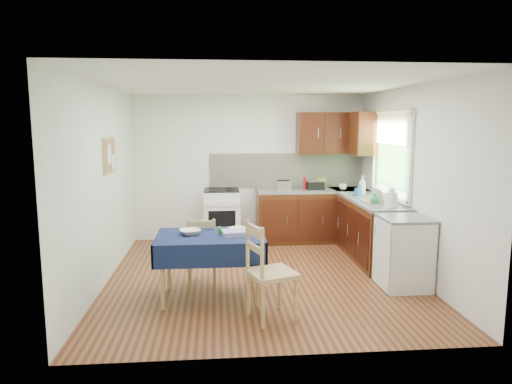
{
  "coord_description": "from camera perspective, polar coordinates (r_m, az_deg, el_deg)",
  "views": [
    {
      "loc": [
        -0.58,
        -5.79,
        2.0
      ],
      "look_at": [
        -0.05,
        0.34,
        1.08
      ],
      "focal_mm": 32.0,
      "sensor_mm": 36.0,
      "label": 1
    }
  ],
  "objects": [
    {
      "name": "soap_bottle_a",
      "position": [
        7.3,
        13.13,
        0.8
      ],
      "size": [
        0.16,
        0.16,
        0.31
      ],
      "primitive_type": "imported",
      "rotation": [
        0.0,
        0.0,
        0.58
      ],
      "color": "white",
      "rests_on": "worktop_right"
    },
    {
      "name": "corkboard",
      "position": [
        6.26,
        -17.86,
        4.38
      ],
      "size": [
        0.04,
        0.62,
        0.47
      ],
      "color": "tan",
      "rests_on": "wall_left"
    },
    {
      "name": "soap_bottle_c",
      "position": [
        6.55,
        14.57,
        -0.81
      ],
      "size": [
        0.15,
        0.15,
        0.15
      ],
      "primitive_type": "imported",
      "rotation": [
        0.0,
        0.0,
        3.5
      ],
      "color": "#227D32",
      "rests_on": "worktop_right"
    },
    {
      "name": "worktop_right",
      "position": [
        6.92,
        14.32,
        -1.11
      ],
      "size": [
        0.6,
        1.7,
        0.04
      ],
      "primitive_type": "cube",
      "color": "slate",
      "rests_on": "base_cabinets"
    },
    {
      "name": "worktop_corner",
      "position": [
        8.01,
        11.62,
        0.25
      ],
      "size": [
        0.6,
        0.6,
        0.04
      ],
      "primitive_type": "cube",
      "color": "slate",
      "rests_on": "base_cabinets"
    },
    {
      "name": "stove",
      "position": [
        7.75,
        -4.3,
        -3.03
      ],
      "size": [
        0.6,
        0.61,
        0.92
      ],
      "color": "white",
      "rests_on": "ground"
    },
    {
      "name": "fridge",
      "position": [
        5.92,
        18.0,
        -7.21
      ],
      "size": [
        0.58,
        0.6,
        0.89
      ],
      "color": "white",
      "rests_on": "ground"
    },
    {
      "name": "dining_table",
      "position": [
        5.29,
        -5.71,
        -6.47
      ],
      "size": [
        1.23,
        0.83,
        0.75
      ],
      "rotation": [
        0.0,
        0.0,
        0.36
      ],
      "color": "#0E133A",
      "rests_on": "ground"
    },
    {
      "name": "wall_front",
      "position": [
        3.81,
        3.88,
        -2.92
      ],
      "size": [
        4.0,
        0.02,
        2.5
      ],
      "primitive_type": "cube",
      "color": "silver",
      "rests_on": "ground"
    },
    {
      "name": "dish_rack",
      "position": [
        6.69,
        15.04,
        -1.08
      ],
      "size": [
        0.43,
        0.32,
        0.2
      ],
      "rotation": [
        0.0,
        0.0,
        0.2
      ],
      "color": "gray",
      "rests_on": "worktop_right"
    },
    {
      "name": "cup",
      "position": [
        7.83,
        10.83,
        0.63
      ],
      "size": [
        0.17,
        0.17,
        0.1
      ],
      "primitive_type": "imported",
      "rotation": [
        0.0,
        0.0,
        -0.41
      ],
      "color": "white",
      "rests_on": "worktop_back"
    },
    {
      "name": "soap_bottle_b",
      "position": [
        7.25,
        12.66,
        0.24
      ],
      "size": [
        0.11,
        0.11,
        0.18
      ],
      "primitive_type": "imported",
      "rotation": [
        0.0,
        0.0,
        2.04
      ],
      "color": "#1E5EB4",
      "rests_on": "worktop_right"
    },
    {
      "name": "kettle",
      "position": [
        6.36,
        16.58,
        -0.77
      ],
      "size": [
        0.16,
        0.16,
        0.26
      ],
      "color": "white",
      "rests_on": "worktop_right"
    },
    {
      "name": "plate_bowl",
      "position": [
        5.32,
        -8.23,
        -4.95
      ],
      "size": [
        0.3,
        0.3,
        0.06
      ],
      "primitive_type": "imported",
      "rotation": [
        0.0,
        0.0,
        0.28
      ],
      "color": "#F8F1CB",
      "rests_on": "dining_table"
    },
    {
      "name": "worktop_back",
      "position": [
        7.84,
        7.06,
        0.2
      ],
      "size": [
        1.9,
        0.6,
        0.04
      ],
      "primitive_type": "cube",
      "color": "slate",
      "rests_on": "base_cabinets"
    },
    {
      "name": "base_cabinets",
      "position": [
        7.48,
        10.17,
        -3.79
      ],
      "size": [
        1.9,
        2.3,
        0.86
      ],
      "color": "black",
      "rests_on": "ground"
    },
    {
      "name": "tea_towel",
      "position": [
        5.23,
        -2.54,
        -5.13
      ],
      "size": [
        0.34,
        0.28,
        0.06
      ],
      "primitive_type": "cube",
      "rotation": [
        0.0,
        0.0,
        0.15
      ],
      "color": "navy",
      "rests_on": "dining_table"
    },
    {
      "name": "chair_near",
      "position": [
        4.73,
        1.42,
        -9.54
      ],
      "size": [
        0.57,
        0.57,
        1.02
      ],
      "rotation": [
        0.0,
        0.0,
        1.9
      ],
      "color": "tan",
      "rests_on": "ground"
    },
    {
      "name": "toaster",
      "position": [
        7.64,
        3.47,
        0.81
      ],
      "size": [
        0.24,
        0.15,
        0.18
      ],
      "rotation": [
        0.0,
        0.0,
        0.15
      ],
      "color": "silver",
      "rests_on": "worktop_back"
    },
    {
      "name": "ceiling",
      "position": [
        5.84,
        0.75,
        13.37
      ],
      "size": [
        4.0,
        4.2,
        0.02
      ],
      "primitive_type": "cube",
      "color": "white",
      "rests_on": "wall_back"
    },
    {
      "name": "wall_back",
      "position": [
        7.95,
        -0.78,
        3.05
      ],
      "size": [
        4.0,
        0.02,
        2.5
      ],
      "primitive_type": "cube",
      "color": "silver",
      "rests_on": "ground"
    },
    {
      "name": "chair_far",
      "position": [
        5.75,
        -6.81,
        -7.15
      ],
      "size": [
        0.39,
        0.39,
        0.87
      ],
      "rotation": [
        0.0,
        0.0,
        3.16
      ],
      "color": "tan",
      "rests_on": "ground"
    },
    {
      "name": "book",
      "position": [
        5.47,
        -2.88,
        -4.7
      ],
      "size": [
        0.27,
        0.29,
        0.02
      ],
      "primitive_type": "imported",
      "rotation": [
        0.0,
        0.0,
        0.54
      ],
      "color": "white",
      "rests_on": "dining_table"
    },
    {
      "name": "wall_right",
      "position": [
        6.38,
        18.9,
        1.26
      ],
      "size": [
        0.02,
        4.2,
        2.5
      ],
      "primitive_type": "cube",
      "color": "silver",
      "rests_on": "ground"
    },
    {
      "name": "splashback",
      "position": [
        8.01,
        3.88,
        2.72
      ],
      "size": [
        2.7,
        0.02,
        0.6
      ],
      "primitive_type": "cube",
      "color": "beige",
      "rests_on": "wall_back"
    },
    {
      "name": "spice_jar",
      "position": [
        5.29,
        -4.64,
        -4.81
      ],
      "size": [
        0.04,
        0.04,
        0.09
      ],
      "primitive_type": "cylinder",
      "color": "#279128",
      "rests_on": "dining_table"
    },
    {
      "name": "upper_cabinets",
      "position": [
        7.88,
        10.6,
        7.24
      ],
      "size": [
        1.2,
        0.85,
        0.7
      ],
      "color": "black",
      "rests_on": "wall_back"
    },
    {
      "name": "window",
      "position": [
        6.98,
        16.53,
        5.25
      ],
      "size": [
        0.04,
        1.48,
        1.26
      ],
      "color": "#305E26",
      "rests_on": "wall_right"
    },
    {
      "name": "wall_left",
      "position": [
        6.01,
        -18.61,
        0.85
      ],
      "size": [
        0.02,
        4.2,
        2.5
      ],
      "primitive_type": "cube",
      "color": "silver",
      "rests_on": "ground"
    },
    {
      "name": "floor",
      "position": [
        6.15,
        0.71,
        -10.5
      ],
      "size": [
        4.2,
        4.2,
        0.0
      ],
      "primitive_type": "plane",
      "color": "#4F2215",
      "rests_on": "ground"
    },
    {
      "name": "sauce_bottle",
      "position": [
        7.75,
        6.1,
        1.05
      ],
      "size": [
        0.05,
        0.05,
        0.21
      ],
      "primitive_type": "cylinder",
      "color": "red",
      "rests_on": "worktop_back"
    },
    {
      "name": "yellow_packet",
      "position": [
        7.93,
        8.13,
        1.06
      ],
      "size": [
        0.13,
        0.09,
        0.18
      ],
      "primitive_type": "cube",
      "rotation": [
        0.0,
        0.0,
        0.0
      ],
      "color": "gold",
      "rests_on": "worktop_back"
    },
    {
      "name": "sandwich_press",
      "position": [
        7.83,
        7.39,
        0.93
      ],
      "size": [
        0.29,
        0.25,
        0.17
      ],
      "rotation": [
        0.0,
        0.0,
        0.07
      ],
      "color": "black",
      "rests_on": "worktop_back"
    }
  ]
}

